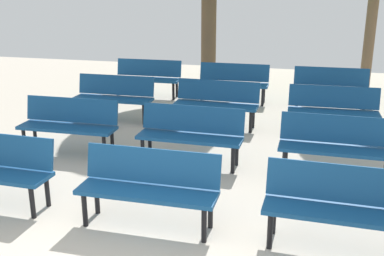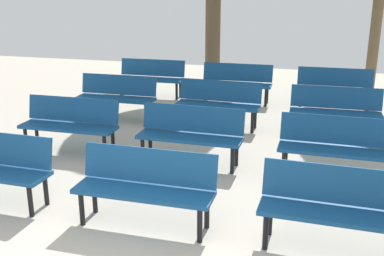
# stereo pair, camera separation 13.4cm
# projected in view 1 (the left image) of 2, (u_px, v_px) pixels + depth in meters

# --- Properties ---
(bench_r0_c1) EXTENTS (1.60, 0.49, 0.87)m
(bench_r0_c1) POSITION_uv_depth(u_px,v_px,m) (149.00, 184.00, 5.30)
(bench_r0_c1) COLOR navy
(bench_r0_c1) RESTS_ON ground_plane
(bench_r0_c2) EXTENTS (1.62, 0.54, 0.87)m
(bench_r0_c2) POSITION_uv_depth(u_px,v_px,m) (342.00, 203.00, 4.83)
(bench_r0_c2) COLOR navy
(bench_r0_c2) RESTS_ON ground_plane
(bench_r1_c0) EXTENTS (1.60, 0.50, 0.87)m
(bench_r1_c0) POSITION_uv_depth(u_px,v_px,m) (69.00, 122.00, 7.60)
(bench_r1_c0) COLOR navy
(bench_r1_c0) RESTS_ON ground_plane
(bench_r1_c1) EXTENTS (1.61, 0.51, 0.87)m
(bench_r1_c1) POSITION_uv_depth(u_px,v_px,m) (191.00, 132.00, 7.12)
(bench_r1_c1) COLOR navy
(bench_r1_c1) RESTS_ON ground_plane
(bench_r1_c2) EXTENTS (1.61, 0.51, 0.87)m
(bench_r1_c2) POSITION_uv_depth(u_px,v_px,m) (337.00, 143.00, 6.62)
(bench_r1_c2) COLOR navy
(bench_r1_c2) RESTS_ON ground_plane
(bench_r2_c0) EXTENTS (1.60, 0.49, 0.87)m
(bench_r2_c0) POSITION_uv_depth(u_px,v_px,m) (114.00, 95.00, 9.41)
(bench_r2_c0) COLOR navy
(bench_r2_c0) RESTS_ON ground_plane
(bench_r2_c1) EXTENTS (1.61, 0.53, 0.87)m
(bench_r2_c1) POSITION_uv_depth(u_px,v_px,m) (217.00, 101.00, 8.93)
(bench_r2_c1) COLOR navy
(bench_r2_c1) RESTS_ON ground_plane
(bench_r2_c2) EXTENTS (1.61, 0.51, 0.87)m
(bench_r2_c2) POSITION_uv_depth(u_px,v_px,m) (333.00, 108.00, 8.46)
(bench_r2_c2) COLOR navy
(bench_r2_c2) RESTS_ON ground_plane
(bench_r3_c0) EXTENTS (1.61, 0.51, 0.87)m
(bench_r3_c0) POSITION_uv_depth(u_px,v_px,m) (148.00, 76.00, 11.27)
(bench_r3_c0) COLOR navy
(bench_r3_c0) RESTS_ON ground_plane
(bench_r3_c1) EXTENTS (1.61, 0.50, 0.87)m
(bench_r3_c1) POSITION_uv_depth(u_px,v_px,m) (233.00, 80.00, 10.74)
(bench_r3_c1) COLOR navy
(bench_r3_c1) RESTS_ON ground_plane
(bench_r3_c2) EXTENTS (1.61, 0.51, 0.87)m
(bench_r3_c2) POSITION_uv_depth(u_px,v_px,m) (331.00, 85.00, 10.25)
(bench_r3_c2) COLOR navy
(bench_r3_c2) RESTS_ON ground_plane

